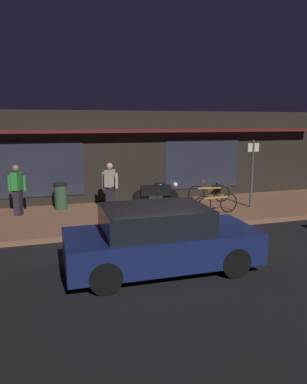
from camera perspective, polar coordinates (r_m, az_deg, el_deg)
name	(u,v)px	position (r m, az deg, el deg)	size (l,w,h in m)	color
ground_plane	(168,244)	(9.75, 2.26, -8.16)	(60.00, 60.00, 0.00)	black
sidewalk_slab	(139,215)	(12.49, -2.27, -3.53)	(18.00, 4.00, 0.15)	brown
storefront_building	(118,155)	(15.46, -5.52, 5.72)	(18.00, 3.30, 3.60)	black
motorcycle	(157,193)	(13.30, 0.50, -0.10)	(1.70, 0.59, 0.97)	black
bicycle_parked	(209,193)	(14.14, 8.65, -0.14)	(1.65, 0.42, 0.91)	black
bicycle_extra	(216,203)	(12.39, 9.68, -1.73)	(1.66, 0.42, 0.91)	black
person_photographer	(17,189)	(12.71, -20.50, 0.44)	(0.60, 0.44, 1.67)	#28232D
person_bystander	(110,186)	(12.60, -6.80, 0.97)	(0.52, 0.47, 1.67)	#28232D
sign_post	(252,170)	(13.45, 15.13, 3.37)	(0.44, 0.09, 2.40)	#47474C
trash_bin	(61,196)	(13.23, -14.28, -0.61)	(0.48, 0.48, 0.93)	#2D4C33
parked_car_near	(160,239)	(7.91, 0.95, -7.35)	(4.12, 1.81, 1.42)	black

